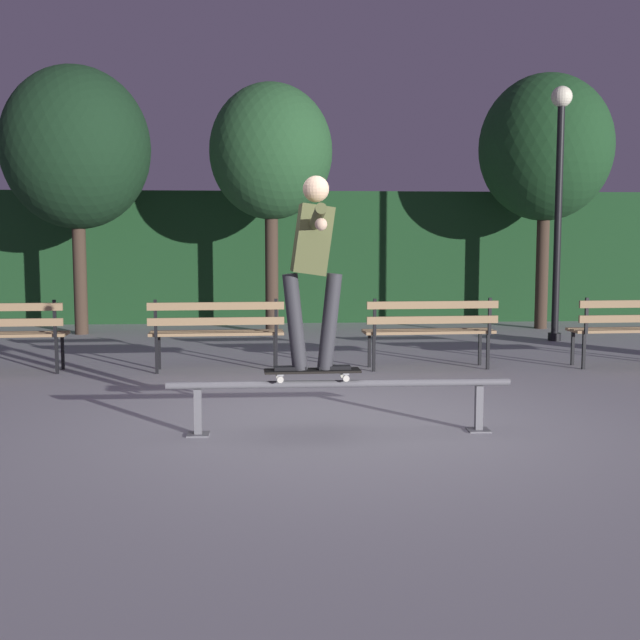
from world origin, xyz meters
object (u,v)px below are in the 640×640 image
park_bench_left_center (217,327)px  tree_behind_benches (271,153)px  skateboarder (313,256)px  park_bench_rightmost (637,324)px  skateboard (312,371)px  tree_far_right (545,149)px  lamp_post_right (559,181)px  tree_far_left (76,149)px  grind_rail (340,392)px  park_bench_right_center (430,326)px

park_bench_left_center → tree_behind_benches: size_ratio=0.39×
skateboarder → park_bench_rightmost: bearing=36.6°
skateboard → park_bench_rightmost: (4.18, 3.10, 0.02)m
tree_far_right → lamp_post_right: tree_far_right is taller
park_bench_rightmost → tree_far_left: bearing=152.8°
park_bench_left_center → park_bench_rightmost: bearing=0.0°
grind_rail → park_bench_rightmost: size_ratio=1.74×
tree_far_right → tree_far_left: tree_far_right is taller
tree_far_left → tree_far_right: bearing=2.5°
tree_behind_benches → tree_far_right: 4.80m
park_bench_right_center → tree_far_left: size_ratio=0.37×
park_bench_left_center → park_bench_rightmost: (5.16, 0.00, 0.00)m
park_bench_rightmost → tree_behind_benches: bearing=138.7°
tree_behind_benches → park_bench_right_center: bearing=-64.2°
tree_far_right → park_bench_right_center: bearing=-123.8°
grind_rail → skateboard: 0.28m
lamp_post_right → tree_far_right: bearing=77.9°
tree_far_left → lamp_post_right: tree_far_left is taller
park_bench_right_center → lamp_post_right: size_ratio=0.41×
tree_far_right → tree_far_left: 7.98m
tree_far_left → park_bench_rightmost: bearing=-27.2°
tree_far_right → lamp_post_right: (-0.36, -1.69, -0.68)m
park_bench_left_center → tree_far_right: size_ratio=0.36×
grind_rail → park_bench_left_center: (-1.20, 3.10, 0.19)m
tree_behind_benches → tree_far_right: (4.78, 0.35, 0.14)m
skateboarder → tree_far_right: size_ratio=0.35×
park_bench_right_center → tree_far_left: bearing=142.3°
tree_behind_benches → tree_far_right: bearing=4.2°
grind_rail → tree_far_left: tree_far_left is taller
tree_behind_benches → tree_far_left: size_ratio=0.95×
tree_behind_benches → tree_far_left: (-3.19, 0.00, 0.04)m
tree_far_right → tree_far_left: bearing=-177.5°
skateboard → park_bench_rightmost: bearing=36.6°
skateboard → lamp_post_right: 7.30m
park_bench_right_center → lamp_post_right: bearing=46.1°
park_bench_rightmost → tree_far_right: bearing=86.1°
lamp_post_right → park_bench_left_center: bearing=-152.9°
skateboard → park_bench_right_center: (1.60, 3.10, 0.02)m
grind_rail → tree_far_left: (-3.72, 7.05, 2.72)m
grind_rail → tree_far_right: bearing=60.1°
park_bench_right_center → park_bench_rightmost: bearing=0.0°
skateboarder → skateboard: bearing=-177.6°
grind_rail → tree_behind_benches: tree_behind_benches is taller
skateboard → park_bench_rightmost: size_ratio=0.49×
park_bench_left_center → tree_behind_benches: (0.67, 3.94, 2.48)m
tree_far_left → lamp_post_right: size_ratio=1.13×
park_bench_left_center → tree_far_right: bearing=38.2°
park_bench_left_center → park_bench_rightmost: same height
park_bench_rightmost → tree_far_right: size_ratio=0.36×
park_bench_right_center → tree_behind_benches: (-1.91, 3.94, 2.48)m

